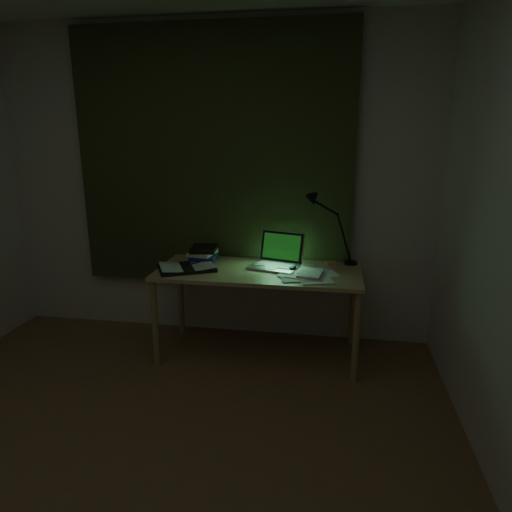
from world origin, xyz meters
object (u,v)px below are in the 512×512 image
(laptop, at_px, (274,252))
(open_textbook, at_px, (187,267))
(book_stack, at_px, (203,254))
(loose_papers, at_px, (303,273))
(desk_lamp, at_px, (352,230))
(desk, at_px, (259,313))

(laptop, relative_size, open_textbook, 0.97)
(book_stack, height_order, loose_papers, book_stack)
(laptop, xyz_separation_m, desk_lamp, (0.57, 0.20, 0.14))
(loose_papers, xyz_separation_m, desk_lamp, (0.34, 0.31, 0.26))
(laptop, distance_m, loose_papers, 0.28)
(laptop, xyz_separation_m, loose_papers, (0.22, -0.11, -0.11))
(desk, distance_m, loose_papers, 0.48)
(open_textbook, distance_m, loose_papers, 0.86)
(book_stack, distance_m, desk_lamp, 1.16)
(desk, bearing_deg, open_textbook, -171.65)
(open_textbook, bearing_deg, desk_lamp, -11.00)
(laptop, relative_size, loose_papers, 1.03)
(loose_papers, bearing_deg, open_textbook, -178.19)
(desk, distance_m, desk_lamp, 0.95)
(desk, relative_size, book_stack, 6.55)
(open_textbook, xyz_separation_m, desk_lamp, (1.20, 0.34, 0.25))
(loose_papers, relative_size, desk_lamp, 0.71)
(laptop, distance_m, book_stack, 0.58)
(book_stack, bearing_deg, laptop, -9.03)
(open_textbook, relative_size, book_stack, 1.76)
(laptop, height_order, loose_papers, laptop)
(laptop, bearing_deg, desk_lamp, 35.43)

